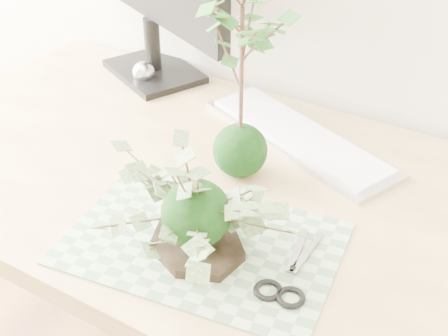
{
  "coord_description": "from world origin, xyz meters",
  "views": [
    {
      "loc": [
        0.42,
        0.46,
        1.38
      ],
      "look_at": [
        0.0,
        1.14,
        0.84
      ],
      "focal_mm": 50.0,
      "sensor_mm": 36.0,
      "label": 1
    }
  ],
  "objects": [
    {
      "name": "desk",
      "position": [
        0.07,
        1.23,
        0.65
      ],
      "size": [
        1.6,
        0.7,
        0.74
      ],
      "color": "#D5B375",
      "rests_on": "ground_plane"
    },
    {
      "name": "cutting_mat",
      "position": [
        0.0,
        1.07,
        0.74
      ],
      "size": [
        0.45,
        0.33,
        0.0
      ],
      "primitive_type": "cube",
      "rotation": [
        0.0,
        0.0,
        0.15
      ],
      "color": "#5C7B58",
      "rests_on": "desk"
    },
    {
      "name": "stone_dish",
      "position": [
        0.01,
        1.05,
        0.75
      ],
      "size": [
        0.22,
        0.22,
        0.01
      ],
      "primitive_type": "cylinder",
      "rotation": [
        0.0,
        0.0,
        -0.4
      ],
      "color": "black",
      "rests_on": "cutting_mat"
    },
    {
      "name": "ivy_kokedama",
      "position": [
        0.01,
        1.05,
        0.86
      ],
      "size": [
        0.32,
        0.32,
        0.21
      ],
      "rotation": [
        0.0,
        0.0,
        -0.09
      ],
      "color": "black",
      "rests_on": "stone_dish"
    },
    {
      "name": "maple_kokedama",
      "position": [
        -0.04,
        1.27,
        1.02
      ],
      "size": [
        0.24,
        0.24,
        0.41
      ],
      "rotation": [
        0.0,
        0.0,
        0.09
      ],
      "color": "black",
      "rests_on": "desk"
    },
    {
      "name": "keyboard",
      "position": [
        -0.01,
        1.43,
        0.75
      ],
      "size": [
        0.46,
        0.29,
        0.02
      ],
      "rotation": [
        0.0,
        0.0,
        -0.38
      ],
      "color": "#BDBDBF",
      "rests_on": "desk"
    },
    {
      "name": "foil_ball",
      "position": [
        -0.42,
        1.47,
        0.77
      ],
      "size": [
        0.05,
        0.05,
        0.05
      ],
      "primitive_type": "sphere",
      "color": "silver",
      "rests_on": "desk"
    },
    {
      "name": "scissors",
      "position": [
        0.15,
        1.05,
        0.75
      ],
      "size": [
        0.08,
        0.17,
        0.01
      ],
      "rotation": [
        0.0,
        0.0,
        0.11
      ],
      "color": "gray",
      "rests_on": "cutting_mat"
    }
  ]
}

